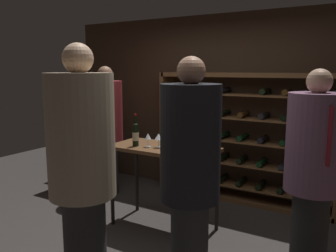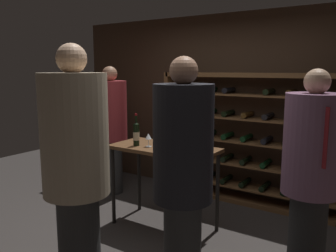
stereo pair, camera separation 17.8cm
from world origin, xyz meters
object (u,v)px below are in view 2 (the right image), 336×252
object	(u,v)px
tasting_table	(164,157)
person_guest_blue_shirt	(183,170)
person_host_in_suit	(76,163)
wine_glass_stemmed_center	(159,137)
wine_rack	(246,140)
wine_bottle_green_slim	(136,134)
wine_glass_stemmed_left	(148,137)
person_bystander_red_print	(111,125)
display_cabinet	(88,135)
wine_bottle_amber_reserve	(174,140)
person_guest_plum_blouse	(311,168)

from	to	relation	value
tasting_table	person_guest_blue_shirt	size ratio (longest dim) A/B	0.63
tasting_table	person_host_in_suit	xyz separation A→B (m)	(0.13, -1.40, 0.26)
wine_glass_stemmed_center	wine_rack	bearing A→B (deg)	68.48
wine_rack	person_guest_blue_shirt	xyz separation A→B (m)	(0.35, -2.24, 0.17)
person_guest_blue_shirt	wine_bottle_green_slim	size ratio (longest dim) A/B	5.19
wine_glass_stemmed_left	person_bystander_red_print	bearing A→B (deg)	151.08
display_cabinet	wine_glass_stemmed_center	size ratio (longest dim) A/B	9.77
wine_rack	display_cabinet	world-z (taller)	wine_rack
wine_bottle_green_slim	person_guest_blue_shirt	bearing A→B (deg)	-36.68
person_guest_blue_shirt	wine_glass_stemmed_left	size ratio (longest dim) A/B	12.45
tasting_table	display_cabinet	size ratio (longest dim) A/B	0.79
tasting_table	wine_bottle_amber_reserve	distance (m)	0.39
display_cabinet	wine_bottle_green_slim	bearing A→B (deg)	-26.73
wine_glass_stemmed_center	person_guest_blue_shirt	bearing A→B (deg)	-46.41
person_guest_plum_blouse	display_cabinet	distance (m)	3.70
wine_glass_stemmed_center	tasting_table	bearing A→B (deg)	61.36
person_guest_blue_shirt	person_guest_plum_blouse	world-z (taller)	person_guest_blue_shirt
person_host_in_suit	wine_glass_stemmed_center	world-z (taller)	person_host_in_suit
wine_rack	wine_bottle_green_slim	size ratio (longest dim) A/B	6.72
person_host_in_suit	wine_bottle_amber_reserve	distance (m)	1.24
person_guest_plum_blouse	person_bystander_red_print	bearing A→B (deg)	-163.72
wine_bottle_amber_reserve	wine_bottle_green_slim	xyz separation A→B (m)	(-0.55, 0.05, 0.00)
display_cabinet	wine_bottle_amber_reserve	bearing A→B (deg)	-21.89
person_guest_blue_shirt	display_cabinet	size ratio (longest dim) A/B	1.24
person_host_in_suit	person_guest_blue_shirt	world-z (taller)	person_host_in_suit
display_cabinet	wine_rack	bearing A→B (deg)	12.51
person_bystander_red_print	wine_bottle_amber_reserve	world-z (taller)	person_bystander_red_print
wine_rack	person_guest_blue_shirt	size ratio (longest dim) A/B	1.30
wine_glass_stemmed_left	wine_bottle_green_slim	bearing A→B (deg)	-169.28
person_guest_blue_shirt	person_guest_plum_blouse	distance (m)	1.13
wine_glass_stemmed_center	person_bystander_red_print	bearing A→B (deg)	154.67
wine_rack	wine_bottle_amber_reserve	world-z (taller)	wine_rack
tasting_table	wine_bottle_amber_reserve	xyz separation A→B (m)	(0.25, -0.17, 0.25)
person_host_in_suit	person_bystander_red_print	distance (m)	2.43
person_guest_plum_blouse	wine_bottle_green_slim	distance (m)	1.91
wine_rack	person_guest_blue_shirt	world-z (taller)	person_guest_blue_shirt
person_guest_plum_blouse	wine_glass_stemmed_center	bearing A→B (deg)	-153.55
person_guest_blue_shirt	wine_glass_stemmed_left	world-z (taller)	person_guest_blue_shirt
wine_glass_stemmed_left	wine_glass_stemmed_center	size ratio (longest dim) A/B	0.97
person_host_in_suit	wine_bottle_amber_reserve	xyz separation A→B (m)	(0.12, 1.23, -0.01)
person_guest_plum_blouse	wine_glass_stemmed_center	xyz separation A→B (m)	(-1.64, 0.10, 0.07)
display_cabinet	wine_glass_stemmed_left	distance (m)	2.02
wine_rack	wine_glass_stemmed_center	world-z (taller)	wine_rack
person_host_in_suit	person_guest_plum_blouse	distance (m)	1.94
person_guest_plum_blouse	wine_bottle_green_slim	bearing A→B (deg)	-151.15
tasting_table	person_host_in_suit	bearing A→B (deg)	-84.67
wine_bottle_amber_reserve	person_host_in_suit	bearing A→B (deg)	-95.40
display_cabinet	person_guest_blue_shirt	bearing A→B (deg)	-31.01
person_guest_blue_shirt	wine_glass_stemmed_left	distance (m)	1.32
wine_rack	wine_glass_stemmed_left	xyz separation A→B (m)	(-0.64, -1.36, 0.19)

